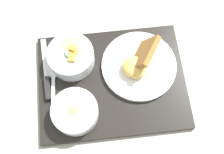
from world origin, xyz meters
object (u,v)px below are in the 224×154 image
object	(u,v)px
bowl_soup	(75,112)
knife	(47,80)
bowl_salad	(71,56)
spoon	(53,74)
plate_main	(139,64)

from	to	relation	value
bowl_soup	knife	xyz separation A→B (m)	(-0.06, 0.11, -0.02)
bowl_salad	knife	distance (m)	0.09
bowl_salad	spoon	distance (m)	0.07
bowl_salad	plate_main	xyz separation A→B (m)	(0.18, -0.06, -0.01)
bowl_salad	bowl_soup	size ratio (longest dim) A/B	1.05
knife	plate_main	bearing A→B (deg)	-90.50
plate_main	spoon	world-z (taller)	plate_main
bowl_soup	plate_main	bearing A→B (deg)	23.92
spoon	bowl_salad	bearing A→B (deg)	-53.60
knife	spoon	world-z (taller)	knife
knife	spoon	distance (m)	0.02
bowl_soup	spoon	world-z (taller)	bowl_soup
plate_main	spoon	size ratio (longest dim) A/B	1.48
plate_main	spoon	distance (m)	0.24
spoon	bowl_soup	bearing A→B (deg)	-152.59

